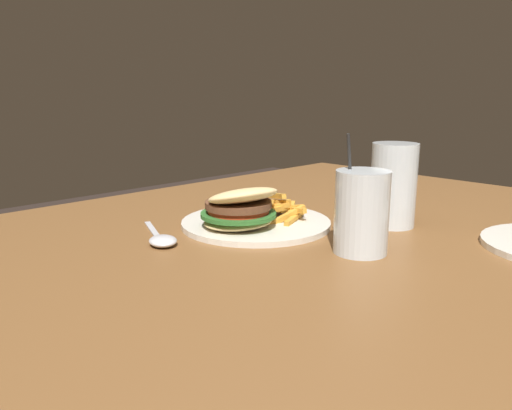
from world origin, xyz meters
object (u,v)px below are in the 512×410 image
Objects in this scene: beer_glass at (393,188)px; juice_glass at (361,214)px; meal_plate_near at (249,214)px; spoon at (162,240)px.

juice_glass is (0.17, 0.05, -0.01)m from beer_glass.
spoon is (0.16, -0.03, -0.02)m from meal_plate_near.
spoon is at bearing -51.69° from juice_glass.
spoon is at bearing -11.29° from meal_plate_near.
meal_plate_near reaches higher than spoon.
beer_glass is at bearing 84.16° from spoon.
beer_glass reaches higher than spoon.
beer_glass is 0.88× the size of spoon.
meal_plate_near is 0.27m from beer_glass.
meal_plate_near is 0.17m from spoon.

